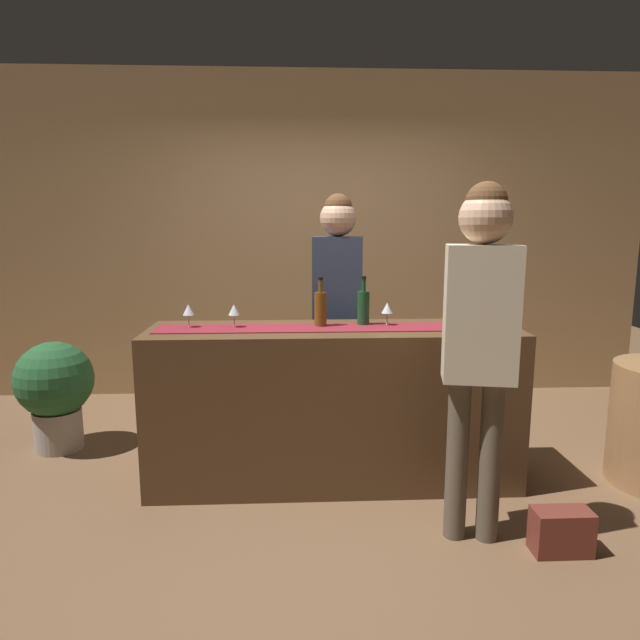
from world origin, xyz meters
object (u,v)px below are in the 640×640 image
at_px(wine_glass_near_customer, 387,309).
at_px(wine_glass_far_end, 188,311).
at_px(wine_bottle_green, 363,307).
at_px(wine_glass_mid_counter, 234,311).
at_px(potted_plant_tall, 55,388).
at_px(bartender, 338,291).
at_px(handbag, 561,532).
at_px(wine_bottle_amber, 321,308).
at_px(customer_sipping, 480,324).
at_px(wine_bottle_clear, 459,306).

xyz_separation_m(wine_glass_near_customer, wine_glass_far_end, (-1.19, -0.01, 0.00)).
distance_m(wine_bottle_green, wine_glass_mid_counter, 0.78).
xyz_separation_m(wine_glass_mid_counter, potted_plant_tall, (-1.31, 0.53, -0.62)).
bearing_deg(bartender, handbag, 131.79).
distance_m(wine_bottle_green, wine_bottle_amber, 0.27).
distance_m(wine_glass_mid_counter, customer_sipping, 1.44).
bearing_deg(bartender, wine_bottle_green, 111.09).
distance_m(wine_bottle_green, handbag, 1.60).
bearing_deg(wine_glass_near_customer, potted_plant_tall, 167.31).
bearing_deg(wine_glass_mid_counter, handbag, -28.28).
bearing_deg(handbag, wine_glass_near_customer, 128.28).
height_order(wine_glass_far_end, customer_sipping, customer_sipping).
bearing_deg(potted_plant_tall, wine_bottle_green, -12.71).
relative_size(wine_glass_near_customer, customer_sipping, 0.08).
bearing_deg(bartender, wine_bottle_amber, 82.06).
distance_m(wine_bottle_clear, customer_sipping, 0.80).
bearing_deg(wine_bottle_amber, wine_glass_mid_counter, -178.07).
relative_size(wine_bottle_amber, wine_glass_far_end, 2.10).
distance_m(wine_glass_near_customer, bartender, 0.59).
xyz_separation_m(wine_bottle_clear, wine_bottle_amber, (-0.86, -0.04, 0.00)).
relative_size(wine_bottle_green, handbag, 1.08).
relative_size(wine_bottle_clear, handbag, 1.08).
bearing_deg(customer_sipping, wine_glass_mid_counter, 161.01).
distance_m(wine_glass_near_customer, customer_sipping, 0.82).
bearing_deg(handbag, wine_bottle_amber, 141.30).
distance_m(wine_glass_mid_counter, potted_plant_tall, 1.55).
xyz_separation_m(customer_sipping, handbag, (0.39, -0.16, -1.00)).
bearing_deg(wine_bottle_amber, wine_glass_far_end, -179.59).
xyz_separation_m(wine_bottle_amber, bartender, (0.15, 0.53, 0.04)).
relative_size(wine_glass_far_end, handbag, 0.51).
xyz_separation_m(wine_bottle_green, customer_sipping, (0.46, -0.78, 0.03)).
bearing_deg(wine_bottle_green, potted_plant_tall, 167.29).
relative_size(wine_bottle_amber, wine_glass_mid_counter, 2.10).
xyz_separation_m(wine_glass_near_customer, bartender, (-0.26, 0.52, 0.05)).
distance_m(potted_plant_tall, handbag, 3.29).
bearing_deg(wine_glass_near_customer, wine_bottle_clear, 4.45).
relative_size(wine_bottle_amber, potted_plant_tall, 0.39).
relative_size(wine_glass_mid_counter, handbag, 0.51).
bearing_deg(wine_bottle_green, handbag, -47.58).
bearing_deg(customer_sipping, wine_glass_near_customer, 124.42).
height_order(wine_glass_mid_counter, wine_glass_far_end, same).
bearing_deg(wine_glass_mid_counter, wine_glass_near_customer, 1.59).
bearing_deg(potted_plant_tall, handbag, -25.55).
bearing_deg(wine_glass_far_end, wine_glass_mid_counter, -2.49).
bearing_deg(handbag, wine_glass_far_end, 154.92).
relative_size(wine_glass_near_customer, wine_glass_far_end, 1.00).
height_order(wine_bottle_amber, customer_sipping, customer_sipping).
xyz_separation_m(wine_bottle_amber, potted_plant_tall, (-1.83, 0.51, -0.63)).
xyz_separation_m(potted_plant_tall, handbag, (2.95, -1.41, -0.34)).
bearing_deg(wine_glass_mid_counter, wine_glass_far_end, 177.51).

